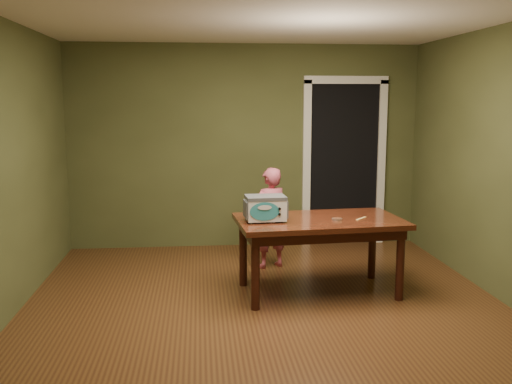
# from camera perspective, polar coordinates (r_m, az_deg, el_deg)

# --- Properties ---
(floor) EXTENTS (5.00, 5.00, 0.00)m
(floor) POSITION_cam_1_polar(r_m,az_deg,el_deg) (5.21, 1.23, -12.15)
(floor) COLOR brown
(floor) RESTS_ON ground
(room_shell) EXTENTS (4.52, 5.02, 2.61)m
(room_shell) POSITION_cam_1_polar(r_m,az_deg,el_deg) (4.86, 1.30, 6.95)
(room_shell) COLOR #4F552D
(room_shell) RESTS_ON ground
(doorway) EXTENTS (1.10, 0.66, 2.25)m
(doorway) POSITION_cam_1_polar(r_m,az_deg,el_deg) (7.88, 8.23, 2.98)
(doorway) COLOR black
(doorway) RESTS_ON ground
(dining_table) EXTENTS (1.67, 1.03, 0.75)m
(dining_table) POSITION_cam_1_polar(r_m,az_deg,el_deg) (5.63, 6.34, -3.67)
(dining_table) COLOR black
(dining_table) RESTS_ON floor
(toy_oven) EXTENTS (0.41, 0.29, 0.25)m
(toy_oven) POSITION_cam_1_polar(r_m,az_deg,el_deg) (5.44, 0.95, -1.55)
(toy_oven) COLOR #4C4F54
(toy_oven) RESTS_ON dining_table
(baking_pan) EXTENTS (0.10, 0.10, 0.02)m
(baking_pan) POSITION_cam_1_polar(r_m,az_deg,el_deg) (5.55, 8.10, -2.70)
(baking_pan) COLOR silver
(baking_pan) RESTS_ON dining_table
(spatula) EXTENTS (0.14, 0.15, 0.01)m
(spatula) POSITION_cam_1_polar(r_m,az_deg,el_deg) (5.65, 10.49, -2.62)
(spatula) COLOR #F3C169
(spatula) RESTS_ON dining_table
(child) EXTENTS (0.49, 0.42, 1.15)m
(child) POSITION_cam_1_polar(r_m,az_deg,el_deg) (6.47, 1.42, -2.60)
(child) COLOR #C9536A
(child) RESTS_ON floor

